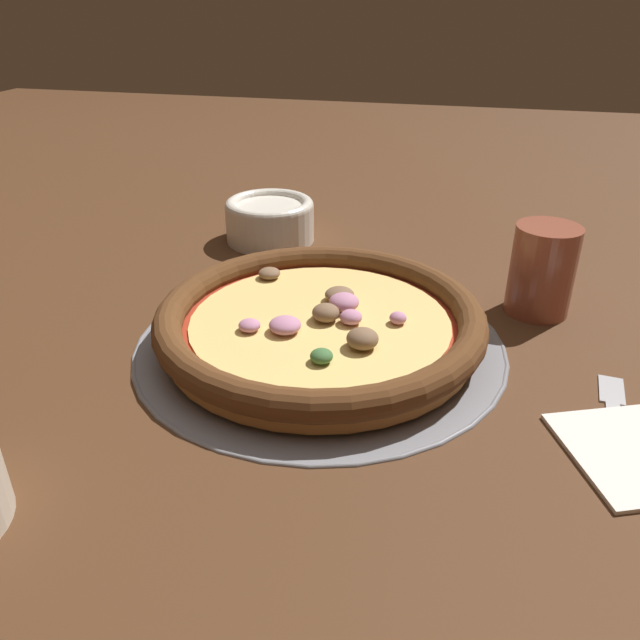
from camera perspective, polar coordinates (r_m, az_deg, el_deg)
ground_plane at (r=0.65m, az=0.00°, el=-2.17°), size 3.00×3.00×0.00m
pizza_tray at (r=0.65m, az=0.00°, el=-1.96°), size 0.39×0.39×0.01m
pizza at (r=0.64m, az=0.01°, el=-0.15°), size 0.34×0.34×0.04m
bowl_near at (r=0.92m, az=-4.61°, el=9.22°), size 0.13×0.13×0.06m
drinking_cup at (r=0.74m, az=19.65°, el=4.32°), size 0.07×0.07×0.10m
fork at (r=0.60m, az=25.30°, el=-8.17°), size 0.03×0.16×0.00m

